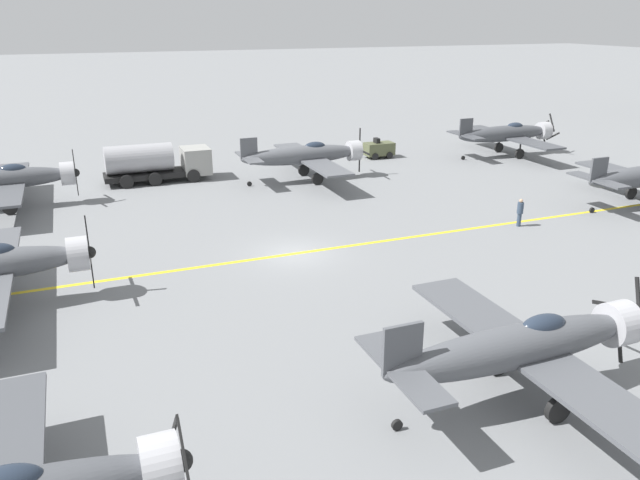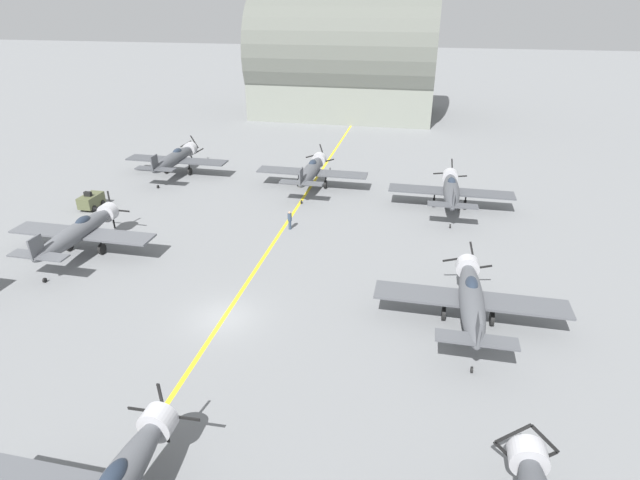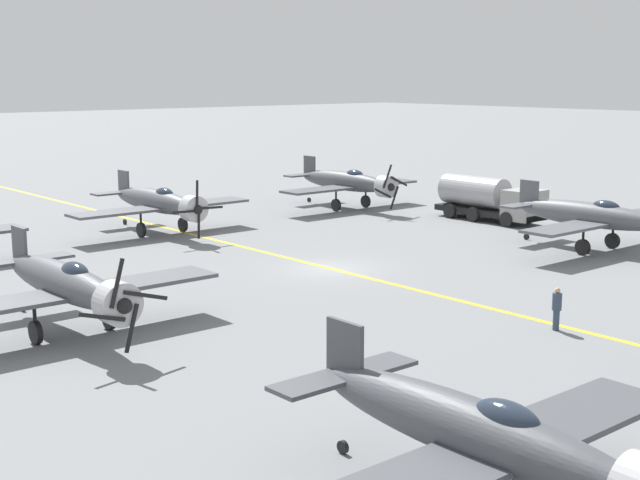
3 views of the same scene
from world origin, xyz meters
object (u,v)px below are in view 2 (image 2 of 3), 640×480
airplane_mid_right (471,298)px  tow_tractor (91,201)px  hangar (346,63)px  airplane_far_center (311,171)px  airplane_far_right (451,190)px  airplane_far_left (175,158)px  ground_crew_walking (290,220)px  airplane_mid_left (79,232)px

airplane_mid_right → tow_tractor: size_ratio=4.62×
hangar → airplane_far_center: bearing=-86.0°
airplane_far_right → airplane_mid_right: size_ratio=1.00×
airplane_far_right → airplane_far_left: bearing=-175.7°
airplane_far_right → airplane_far_center: 14.90m
ground_crew_walking → hangar: (-3.22, 50.25, 7.66)m
airplane_mid_left → tow_tractor: bearing=129.0°
airplane_far_right → ground_crew_walking: (-14.14, -7.78, -1.07)m
airplane_far_left → tow_tractor: airplane_far_left is taller
airplane_far_center → airplane_mid_right: (15.31, -22.60, 0.00)m
hangar → ground_crew_walking: bearing=-86.3°
tow_tractor → airplane_far_center: bearing=26.5°
airplane_far_center → ground_crew_walking: 10.84m
airplane_mid_right → airplane_far_center: bearing=131.7°
airplane_far_center → airplane_mid_right: 27.30m
airplane_mid_left → tow_tractor: airplane_mid_left is taller
airplane_mid_left → airplane_far_right: 33.38m
airplane_far_right → hangar: (-17.36, 42.47, 6.59)m
airplane_far_left → airplane_mid_right: size_ratio=1.00×
airplane_far_right → airplane_mid_right: 19.62m
airplane_far_left → tow_tractor: size_ratio=4.62×
airplane_far_center → airplane_mid_left: bearing=-116.7°
tow_tractor → airplane_mid_right: bearing=-19.7°
hangar → tow_tractor: bearing=-109.2°
ground_crew_walking → airplane_far_right: bearing=28.8°
airplane_mid_left → ground_crew_walking: bearing=36.7°
airplane_far_right → airplane_mid_left: bearing=-139.6°
airplane_far_right → airplane_mid_right: airplane_far_right is taller
airplane_mid_left → airplane_far_center: airplane_mid_left is taller
airplane_far_left → hangar: 41.22m
airplane_mid_left → airplane_far_right: size_ratio=1.00×
airplane_mid_right → tow_tractor: 37.54m
airplane_mid_right → hangar: bearing=113.8°
airplane_far_right → airplane_far_left: 31.33m
tow_tractor → ground_crew_walking: (20.48, -0.80, 0.15)m
ground_crew_walking → airplane_mid_right: bearing=-38.5°
tow_tractor → ground_crew_walking: tow_tractor is taller
airplane_far_left → airplane_far_center: airplane_far_center is taller
airplane_far_center → tow_tractor: 22.40m
airplane_far_center → airplane_far_left: bearing=-172.9°
airplane_far_left → airplane_far_center: size_ratio=1.00×
airplane_mid_right → tow_tractor: airplane_mid_right is taller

